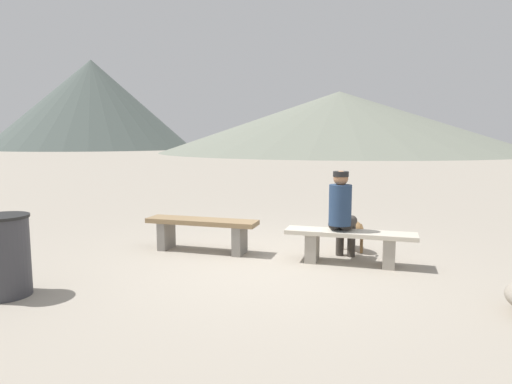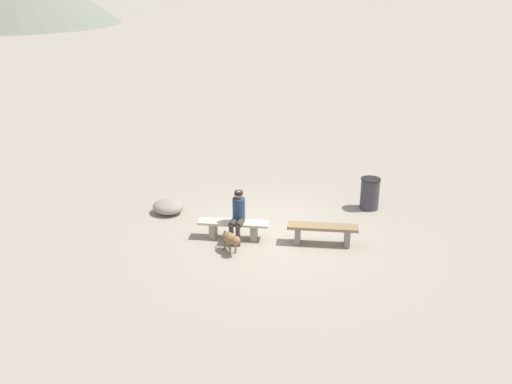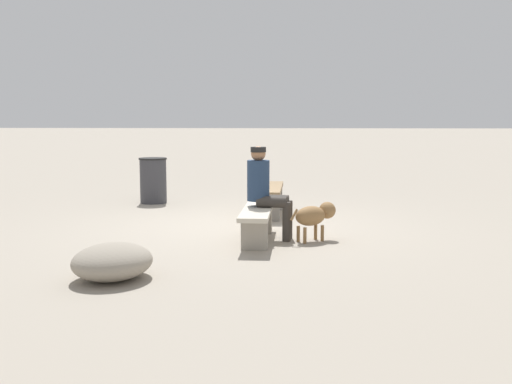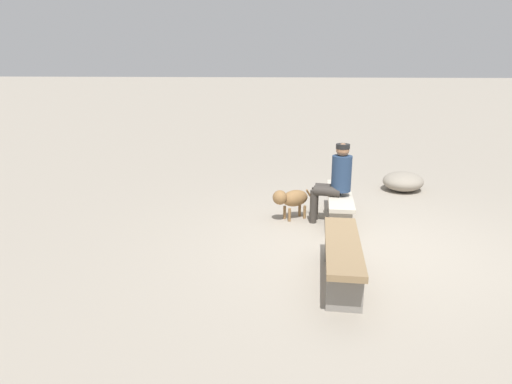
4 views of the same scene
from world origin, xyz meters
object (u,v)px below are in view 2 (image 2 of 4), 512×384
bench_left (323,231)px  boulder (168,207)px  bench_right (233,227)px  seated_person (238,214)px  trash_bin (370,194)px  dog (231,239)px

bench_left → boulder: (4.10, -1.35, -0.15)m
bench_left → bench_right: (2.14, -0.06, -0.04)m
seated_person → boulder: (2.09, -1.39, -0.52)m
bench_left → seated_person: seated_person is taller
seated_person → trash_bin: (-3.25, -2.34, -0.26)m
dog → boulder: bearing=-172.4°
trash_bin → bench_left: bearing=61.7°
dog → bench_right: bearing=147.9°
bench_right → seated_person: 0.43m
bench_right → boulder: 2.36m
bench_right → bench_left: bearing=178.5°
trash_bin → seated_person: bearing=35.8°
bench_right → seated_person: bearing=142.8°
seated_person → dog: size_ratio=2.05×
seated_person → boulder: size_ratio=1.47×
bench_right → dog: size_ratio=2.82×
seated_person → trash_bin: 4.02m
bench_left → trash_bin: trash_bin is taller
seated_person → dog: (0.06, 0.65, -0.36)m
trash_bin → bench_right: bearing=33.7°
trash_bin → boulder: 5.43m
seated_person → boulder: 2.56m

